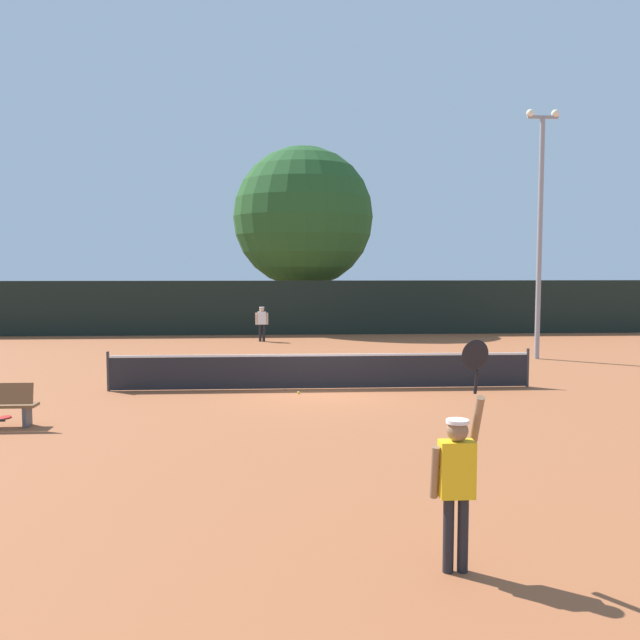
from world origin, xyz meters
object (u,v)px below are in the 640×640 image
object	(u,v)px
tennis_ball	(298,393)
parked_car_near	(164,308)
parked_car_mid	(256,311)
spare_racket	(4,417)
light_pole	(540,220)
large_tree	(303,217)
parked_car_far	(337,310)
player_receiving	(262,321)
player_serving	(457,471)

from	to	relation	value
tennis_ball	parked_car_near	bearing A→B (deg)	107.44
parked_car_near	parked_car_mid	bearing A→B (deg)	-22.25
spare_racket	light_pole	world-z (taller)	light_pole
large_tree	parked_car_far	world-z (taller)	large_tree
light_pole	parked_car_near	size ratio (longest dim) A/B	2.04
player_receiving	tennis_ball	distance (m)	12.64
player_receiving	light_pole	bearing A→B (deg)	148.18
parked_car_far	parked_car_mid	bearing A→B (deg)	-172.95
light_pole	large_tree	xyz separation A→B (m)	(-8.03, 12.35, 0.93)
player_serving	parked_car_mid	distance (m)	31.84
spare_racket	large_tree	size ratio (longest dim) A/B	0.05
parked_car_far	player_serving	bearing A→B (deg)	-92.11
player_receiving	light_pole	size ratio (longest dim) A/B	0.17
player_serving	light_pole	world-z (taller)	light_pole
spare_racket	player_serving	bearing A→B (deg)	-44.88
large_tree	spare_racket	bearing A→B (deg)	-109.17
player_serving	light_pole	distance (m)	18.69
spare_racket	parked_car_far	size ratio (longest dim) A/B	0.12
spare_racket	tennis_ball	bearing A→B (deg)	20.75
player_receiving	large_tree	distance (m)	8.14
player_receiving	player_serving	bearing A→B (deg)	96.77
parked_car_near	player_serving	bearing A→B (deg)	-70.98
tennis_ball	light_pole	world-z (taller)	light_pole
player_receiving	parked_car_mid	world-z (taller)	parked_car_mid
tennis_ball	parked_car_far	xyz separation A→B (m)	(2.86, 21.75, 0.74)
parked_car_near	large_tree	bearing A→B (deg)	-28.70
player_receiving	tennis_ball	world-z (taller)	player_receiving
player_serving	parked_car_near	bearing A→B (deg)	104.62
player_serving	tennis_ball	world-z (taller)	player_serving
large_tree	parked_car_near	distance (m)	11.21
player_receiving	parked_car_far	xyz separation A→B (m)	(4.15, 9.21, -0.16)
player_serving	tennis_ball	bearing A→B (deg)	97.86
spare_racket	parked_car_mid	size ratio (longest dim) A/B	0.12
player_receiving	parked_car_near	size ratio (longest dim) A/B	0.36
parked_car_near	parked_car_far	world-z (taller)	same
parked_car_near	spare_racket	bearing A→B (deg)	-83.45
player_receiving	parked_car_far	bearing A→B (deg)	-114.25
large_tree	parked_car_mid	world-z (taller)	large_tree
player_serving	player_receiving	size ratio (longest dim) A/B	1.66
large_tree	parked_car_mid	size ratio (longest dim) A/B	2.24
tennis_ball	light_pole	xyz separation A→B (m)	(8.81, 6.28, 4.97)
tennis_ball	spare_racket	size ratio (longest dim) A/B	0.13
spare_racket	light_pole	distance (m)	18.39
player_receiving	parked_car_mid	distance (m)	8.68
spare_racket	parked_car_mid	distance (m)	24.17
player_serving	tennis_ball	xyz separation A→B (m)	(-1.44, 10.46, -1.09)
player_serving	player_receiving	bearing A→B (deg)	96.77
light_pole	parked_car_mid	xyz separation A→B (m)	(-10.67, 14.93, -4.23)
parked_car_near	parked_car_far	size ratio (longest dim) A/B	1.03
tennis_ball	light_pole	distance (m)	11.91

